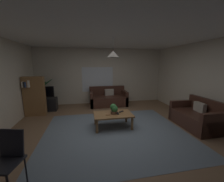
% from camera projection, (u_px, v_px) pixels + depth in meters
% --- Properties ---
extents(floor, '(5.80, 5.79, 0.02)m').
position_uv_depth(floor, '(114.00, 130.00, 3.99)').
color(floor, brown).
rests_on(floor, ground).
extents(rug, '(3.77, 3.18, 0.01)m').
position_uv_depth(rug, '(116.00, 132.00, 3.79)').
color(rug, slate).
rests_on(rug, ground).
extents(wall_back, '(5.92, 0.06, 2.53)m').
position_uv_depth(wall_back, '(101.00, 76.00, 6.57)').
color(wall_back, beige).
rests_on(wall_back, ground).
extents(wall_right, '(0.06, 5.79, 2.53)m').
position_uv_depth(wall_right, '(208.00, 83.00, 4.30)').
color(wall_right, beige).
rests_on(wall_right, ground).
extents(ceiling, '(5.80, 5.79, 0.02)m').
position_uv_depth(ceiling, '(114.00, 35.00, 3.51)').
color(ceiling, white).
extents(window_pane, '(1.42, 0.01, 1.12)m').
position_uv_depth(window_pane, '(98.00, 79.00, 6.53)').
color(window_pane, white).
extents(couch_under_window, '(1.62, 0.84, 0.82)m').
position_uv_depth(couch_under_window, '(108.00, 99.00, 6.30)').
color(couch_under_window, '#47281E').
rests_on(couch_under_window, ground).
extents(couch_right_side, '(0.84, 1.37, 0.82)m').
position_uv_depth(couch_right_side, '(197.00, 118.00, 4.12)').
color(couch_right_side, '#47281E').
rests_on(couch_right_side, ground).
extents(coffee_table, '(1.10, 0.68, 0.41)m').
position_uv_depth(coffee_table, '(113.00, 116.00, 4.07)').
color(coffee_table, olive).
rests_on(coffee_table, ground).
extents(book_on_table_0, '(0.15, 0.14, 0.02)m').
position_uv_depth(book_on_table_0, '(108.00, 114.00, 3.98)').
color(book_on_table_0, '#99663F').
rests_on(book_on_table_0, coffee_table).
extents(remote_on_table_0, '(0.06, 0.16, 0.02)m').
position_uv_depth(remote_on_table_0, '(118.00, 113.00, 4.06)').
color(remote_on_table_0, black).
rests_on(remote_on_table_0, coffee_table).
extents(remote_on_table_1, '(0.16, 0.13, 0.02)m').
position_uv_depth(remote_on_table_1, '(121.00, 112.00, 4.21)').
color(remote_on_table_1, black).
rests_on(remote_on_table_1, coffee_table).
extents(potted_plant_on_table, '(0.22, 0.22, 0.29)m').
position_uv_depth(potted_plant_on_table, '(114.00, 109.00, 4.02)').
color(potted_plant_on_table, brown).
rests_on(potted_plant_on_table, coffee_table).
extents(tv_stand, '(0.90, 0.44, 0.50)m').
position_uv_depth(tv_stand, '(45.00, 104.00, 5.57)').
color(tv_stand, black).
rests_on(tv_stand, ground).
extents(tv, '(0.75, 0.16, 0.47)m').
position_uv_depth(tv, '(44.00, 92.00, 5.45)').
color(tv, black).
rests_on(tv, tv_stand).
extents(potted_palm_corner, '(0.79, 0.94, 1.27)m').
position_uv_depth(potted_palm_corner, '(44.00, 95.00, 6.02)').
color(potted_palm_corner, beige).
rests_on(potted_palm_corner, ground).
extents(bookshelf_corner, '(0.70, 0.31, 1.40)m').
position_uv_depth(bookshelf_corner, '(34.00, 96.00, 4.95)').
color(bookshelf_corner, olive).
rests_on(bookshelf_corner, ground).
extents(folding_chair, '(0.49, 0.50, 0.87)m').
position_uv_depth(folding_chair, '(7.00, 157.00, 2.01)').
color(folding_chair, black).
rests_on(folding_chair, ground).
extents(pendant_lamp, '(0.33, 0.33, 0.53)m').
position_uv_depth(pendant_lamp, '(113.00, 54.00, 3.74)').
color(pendant_lamp, black).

